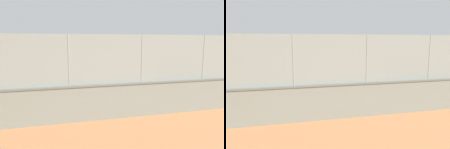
% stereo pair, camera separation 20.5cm
% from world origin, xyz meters
% --- Properties ---
extents(ground_plane, '(260.00, 260.00, 0.00)m').
position_xyz_m(ground_plane, '(0.00, 0.00, 0.00)').
color(ground_plane, '#B27247').
extents(perimeter_wall, '(26.96, 0.53, 1.63)m').
position_xyz_m(perimeter_wall, '(2.05, 13.30, 0.82)').
color(perimeter_wall, gray).
rests_on(perimeter_wall, ground_plane).
extents(fence_panel_on_wall, '(26.48, 0.23, 2.18)m').
position_xyz_m(fence_panel_on_wall, '(2.05, 13.30, 2.72)').
color(fence_panel_on_wall, gray).
rests_on(fence_panel_on_wall, perimeter_wall).
extents(player_near_wall_returning, '(0.77, 1.06, 1.69)m').
position_xyz_m(player_near_wall_returning, '(-5.42, 9.96, 1.00)').
color(player_near_wall_returning, navy).
rests_on(player_near_wall_returning, ground_plane).
extents(player_at_service_line, '(1.05, 0.68, 1.49)m').
position_xyz_m(player_at_service_line, '(1.58, 8.00, 0.87)').
color(player_at_service_line, navy).
rests_on(player_at_service_line, ground_plane).
extents(sports_ball, '(0.22, 0.22, 0.22)m').
position_xyz_m(sports_ball, '(-4.64, 10.98, 0.11)').
color(sports_ball, '#3399D8').
rests_on(sports_ball, ground_plane).
extents(spare_ball_by_wall, '(0.09, 0.09, 0.09)m').
position_xyz_m(spare_ball_by_wall, '(-1.32, 12.25, 0.05)').
color(spare_ball_by_wall, '#3399D8').
rests_on(spare_ball_by_wall, ground_plane).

